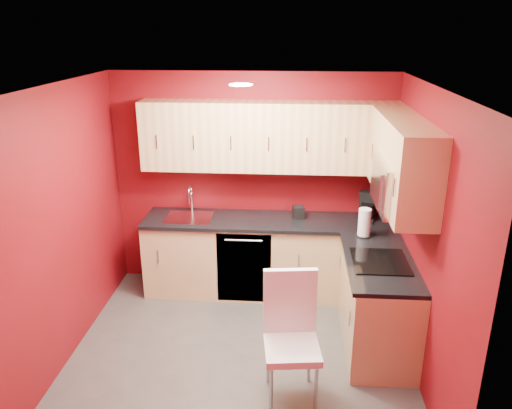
# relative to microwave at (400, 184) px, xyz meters

# --- Properties ---
(floor) EXTENTS (3.20, 3.20, 0.00)m
(floor) POSITION_rel_microwave_xyz_m (-1.39, -0.20, -1.66)
(floor) COLOR #4A4745
(floor) RESTS_ON ground
(ceiling) EXTENTS (3.20, 3.20, 0.00)m
(ceiling) POSITION_rel_microwave_xyz_m (-1.39, -0.20, 0.84)
(ceiling) COLOR white
(ceiling) RESTS_ON wall_back
(wall_back) EXTENTS (3.20, 0.00, 3.20)m
(wall_back) POSITION_rel_microwave_xyz_m (-1.39, 1.30, -0.41)
(wall_back) COLOR maroon
(wall_back) RESTS_ON floor
(wall_front) EXTENTS (3.20, 0.00, 3.20)m
(wall_front) POSITION_rel_microwave_xyz_m (-1.39, -1.70, -0.41)
(wall_front) COLOR maroon
(wall_front) RESTS_ON floor
(wall_left) EXTENTS (0.00, 3.00, 3.00)m
(wall_left) POSITION_rel_microwave_xyz_m (-2.99, -0.20, -0.41)
(wall_left) COLOR maroon
(wall_left) RESTS_ON floor
(wall_right) EXTENTS (0.00, 3.00, 3.00)m
(wall_right) POSITION_rel_microwave_xyz_m (0.21, -0.20, -0.41)
(wall_right) COLOR maroon
(wall_right) RESTS_ON floor
(base_cabinets_back) EXTENTS (2.80, 0.60, 0.87)m
(base_cabinets_back) POSITION_rel_microwave_xyz_m (-1.19, 1.00, -1.22)
(base_cabinets_back) COLOR tan
(base_cabinets_back) RESTS_ON floor
(base_cabinets_right) EXTENTS (0.60, 1.30, 0.87)m
(base_cabinets_right) POSITION_rel_microwave_xyz_m (-0.09, 0.05, -1.22)
(base_cabinets_right) COLOR tan
(base_cabinets_right) RESTS_ON floor
(countertop_back) EXTENTS (2.80, 0.63, 0.04)m
(countertop_back) POSITION_rel_microwave_xyz_m (-1.19, 0.99, -0.77)
(countertop_back) COLOR black
(countertop_back) RESTS_ON base_cabinets_back
(countertop_right) EXTENTS (0.63, 1.27, 0.04)m
(countertop_right) POSITION_rel_microwave_xyz_m (-0.11, 0.04, -0.77)
(countertop_right) COLOR black
(countertop_right) RESTS_ON base_cabinets_right
(upper_cabinets_back) EXTENTS (2.80, 0.35, 0.75)m
(upper_cabinets_back) POSITION_rel_microwave_xyz_m (-1.19, 1.13, 0.17)
(upper_cabinets_back) COLOR tan
(upper_cabinets_back) RESTS_ON wall_back
(upper_cabinets_right) EXTENTS (0.35, 1.55, 0.75)m
(upper_cabinets_right) POSITION_rel_microwave_xyz_m (0.03, 0.24, 0.23)
(upper_cabinets_right) COLOR tan
(upper_cabinets_right) RESTS_ON wall_right
(microwave) EXTENTS (0.42, 0.76, 0.42)m
(microwave) POSITION_rel_microwave_xyz_m (0.00, 0.00, 0.00)
(microwave) COLOR silver
(microwave) RESTS_ON upper_cabinets_right
(cooktop) EXTENTS (0.50, 0.55, 0.01)m
(cooktop) POSITION_rel_microwave_xyz_m (-0.11, 0.00, -0.74)
(cooktop) COLOR black
(cooktop) RESTS_ON countertop_right
(sink) EXTENTS (0.52, 0.42, 0.35)m
(sink) POSITION_rel_microwave_xyz_m (-2.09, 1.00, -0.72)
(sink) COLOR silver
(sink) RESTS_ON countertop_back
(dishwasher_front) EXTENTS (0.60, 0.02, 0.82)m
(dishwasher_front) POSITION_rel_microwave_xyz_m (-1.44, 0.71, -1.22)
(dishwasher_front) COLOR black
(dishwasher_front) RESTS_ON base_cabinets_back
(downlight) EXTENTS (0.20, 0.20, 0.01)m
(downlight) POSITION_rel_microwave_xyz_m (-1.39, 0.10, 0.82)
(downlight) COLOR white
(downlight) RESTS_ON ceiling
(coffee_maker) EXTENTS (0.26, 0.30, 0.31)m
(coffee_maker) POSITION_rel_microwave_xyz_m (-0.10, 1.06, -0.59)
(coffee_maker) COLOR black
(coffee_maker) RESTS_ON countertop_back
(napkin_holder) EXTENTS (0.14, 0.14, 0.14)m
(napkin_holder) POSITION_rel_microwave_xyz_m (-0.86, 1.06, -0.68)
(napkin_holder) COLOR black
(napkin_holder) RESTS_ON countertop_back
(paper_towel) EXTENTS (0.20, 0.20, 0.30)m
(paper_towel) POSITION_rel_microwave_xyz_m (-0.19, 0.60, -0.60)
(paper_towel) COLOR silver
(paper_towel) RESTS_ON countertop_right
(dining_chair) EXTENTS (0.49, 0.51, 1.10)m
(dining_chair) POSITION_rel_microwave_xyz_m (-0.91, -0.77, -1.11)
(dining_chair) COLOR white
(dining_chair) RESTS_ON floor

